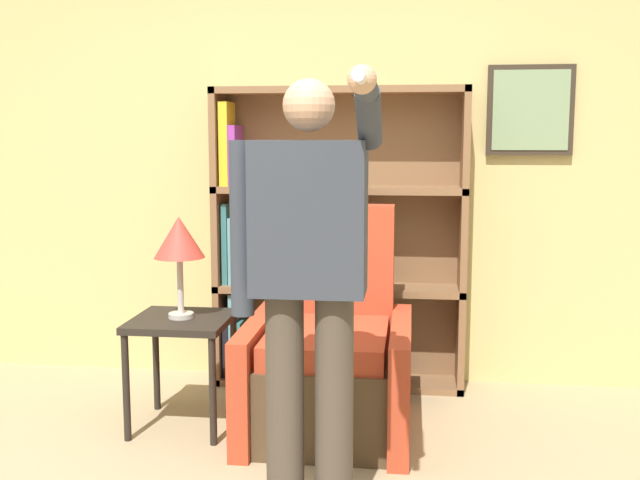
{
  "coord_description": "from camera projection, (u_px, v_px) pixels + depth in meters",
  "views": [
    {
      "loc": [
        0.67,
        -2.55,
        1.5
      ],
      "look_at": [
        0.27,
        0.67,
        1.05
      ],
      "focal_mm": 42.0,
      "sensor_mm": 36.0,
      "label": 1
    }
  ],
  "objects": [
    {
      "name": "table_lamp",
      "position": [
        179.0,
        240.0,
        3.79
      ],
      "size": [
        0.26,
        0.26,
        0.52
      ],
      "color": "#B7B2A8",
      "rests_on": "side_table"
    },
    {
      "name": "wall_back",
      "position": [
        305.0,
        153.0,
        4.59
      ],
      "size": [
        8.0,
        0.11,
        2.8
      ],
      "color": "tan",
      "rests_on": "ground_plane"
    },
    {
      "name": "armchair",
      "position": [
        330.0,
        361.0,
        3.88
      ],
      "size": [
        0.84,
        0.93,
        1.13
      ],
      "color": "#4C3823",
      "rests_on": "ground_plane"
    },
    {
      "name": "side_table",
      "position": [
        182.0,
        334.0,
        3.85
      ],
      "size": [
        0.5,
        0.5,
        0.58
      ],
      "color": "black",
      "rests_on": "ground_plane"
    },
    {
      "name": "person_standing",
      "position": [
        308.0,
        274.0,
        2.84
      ],
      "size": [
        0.58,
        0.78,
        1.72
      ],
      "color": "#473D33",
      "rests_on": "ground_plane"
    },
    {
      "name": "bookcase",
      "position": [
        322.0,
        240.0,
        4.5
      ],
      "size": [
        1.5,
        0.28,
        1.79
      ],
      "color": "brown",
      "rests_on": "ground_plane"
    }
  ]
}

